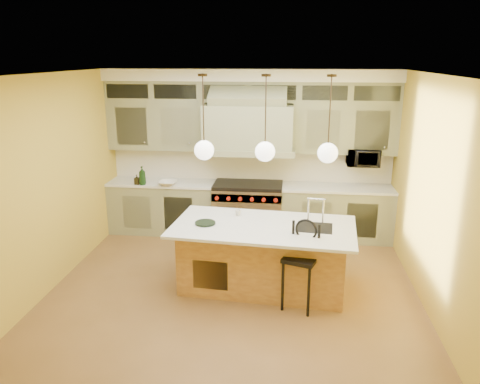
# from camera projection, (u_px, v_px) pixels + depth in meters

# --- Properties ---
(floor) EXTENTS (5.00, 5.00, 0.00)m
(floor) POSITION_uv_depth(u_px,v_px,m) (233.00, 292.00, 6.41)
(floor) COLOR brown
(floor) RESTS_ON ground
(ceiling) EXTENTS (5.00, 5.00, 0.00)m
(ceiling) POSITION_uv_depth(u_px,v_px,m) (232.00, 74.00, 5.60)
(ceiling) COLOR white
(ceiling) RESTS_ON wall_back
(wall_back) EXTENTS (5.00, 0.00, 5.00)m
(wall_back) POSITION_uv_depth(u_px,v_px,m) (250.00, 152.00, 8.39)
(wall_back) COLOR gold
(wall_back) RESTS_ON ground
(wall_front) EXTENTS (5.00, 0.00, 5.00)m
(wall_front) POSITION_uv_depth(u_px,v_px,m) (191.00, 279.00, 3.62)
(wall_front) COLOR gold
(wall_front) RESTS_ON ground
(wall_left) EXTENTS (0.00, 5.00, 5.00)m
(wall_left) POSITION_uv_depth(u_px,v_px,m) (48.00, 184.00, 6.27)
(wall_left) COLOR gold
(wall_left) RESTS_ON ground
(wall_right) EXTENTS (0.00, 5.00, 5.00)m
(wall_right) POSITION_uv_depth(u_px,v_px,m) (434.00, 197.00, 5.74)
(wall_right) COLOR gold
(wall_right) RESTS_ON ground
(back_cabinetry) EXTENTS (5.00, 0.77, 2.90)m
(back_cabinetry) POSITION_uv_depth(u_px,v_px,m) (249.00, 156.00, 8.14)
(back_cabinetry) COLOR gray
(back_cabinetry) RESTS_ON floor
(range) EXTENTS (1.20, 0.74, 0.96)m
(range) POSITION_uv_depth(u_px,v_px,m) (248.00, 209.00, 8.32)
(range) COLOR silver
(range) RESTS_ON floor
(kitchen_island) EXTENTS (2.54, 1.50, 1.35)m
(kitchen_island) POSITION_uv_depth(u_px,v_px,m) (264.00, 255.00, 6.45)
(kitchen_island) COLOR brown
(kitchen_island) RESTS_ON floor
(counter_stool) EXTENTS (0.51, 0.51, 1.14)m
(counter_stool) POSITION_uv_depth(u_px,v_px,m) (302.00, 259.00, 5.87)
(counter_stool) COLOR black
(counter_stool) RESTS_ON floor
(microwave) EXTENTS (0.54, 0.37, 0.30)m
(microwave) POSITION_uv_depth(u_px,v_px,m) (363.00, 157.00, 7.94)
(microwave) COLOR black
(microwave) RESTS_ON back_cabinetry
(oil_bottle_a) EXTENTS (0.13, 0.13, 0.33)m
(oil_bottle_a) POSITION_uv_depth(u_px,v_px,m) (142.00, 176.00, 8.14)
(oil_bottle_a) COLOR black
(oil_bottle_a) RESTS_ON back_cabinetry
(oil_bottle_b) EXTENTS (0.08, 0.09, 0.18)m
(oil_bottle_b) POSITION_uv_depth(u_px,v_px,m) (137.00, 180.00, 8.17)
(oil_bottle_b) COLOR black
(oil_bottle_b) RESTS_ON back_cabinetry
(fruit_bowl) EXTENTS (0.32, 0.32, 0.08)m
(fruit_bowl) POSITION_uv_depth(u_px,v_px,m) (168.00, 183.00, 8.12)
(fruit_bowl) COLOR silver
(fruit_bowl) RESTS_ON back_cabinetry
(cup) EXTENTS (0.10, 0.10, 0.08)m
(cup) POSITION_uv_depth(u_px,v_px,m) (238.00, 213.00, 6.65)
(cup) COLOR silver
(cup) RESTS_ON kitchen_island
(pendant_left) EXTENTS (0.26, 0.26, 1.11)m
(pendant_left) POSITION_uv_depth(u_px,v_px,m) (204.00, 148.00, 6.12)
(pendant_left) COLOR #2D2319
(pendant_left) RESTS_ON ceiling
(pendant_center) EXTENTS (0.26, 0.26, 1.11)m
(pendant_center) POSITION_uv_depth(u_px,v_px,m) (265.00, 149.00, 6.04)
(pendant_center) COLOR #2D2319
(pendant_center) RESTS_ON ceiling
(pendant_right) EXTENTS (0.26, 0.26, 1.11)m
(pendant_right) POSITION_uv_depth(u_px,v_px,m) (328.00, 151.00, 5.95)
(pendant_right) COLOR #2D2319
(pendant_right) RESTS_ON ceiling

